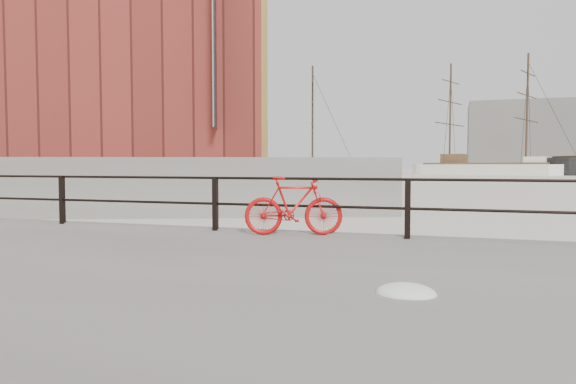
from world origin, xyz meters
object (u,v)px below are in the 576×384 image
Objects in this scene: bicycle at (293,206)px; workboat_near at (180,182)px; schooner_left at (279,175)px; workboat_far at (194,178)px; schooner_mid at (486,175)px.

bicycle is 40.73m from workboat_near.
schooner_left is 20.11m from workboat_far.
bicycle is at bearing -72.33° from schooner_mid.
schooner_mid is 34.53m from schooner_left.
schooner_left reaches higher than workboat_far.
bicycle is at bearing -85.62° from workboat_near.
bicycle is at bearing -84.53° from schooner_left.
schooner_mid is 1.17× the size of schooner_left.
schooner_left is 2.16× the size of workboat_near.
workboat_near reaches higher than bicycle.
workboat_far reaches higher than bicycle.
schooner_left is (-31.57, -13.99, 0.00)m from schooner_mid.
workboat_near is at bearing -100.31° from schooner_left.
schooner_mid reaches higher than workboat_near.
workboat_near is (-21.94, 34.30, -0.86)m from bicycle.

